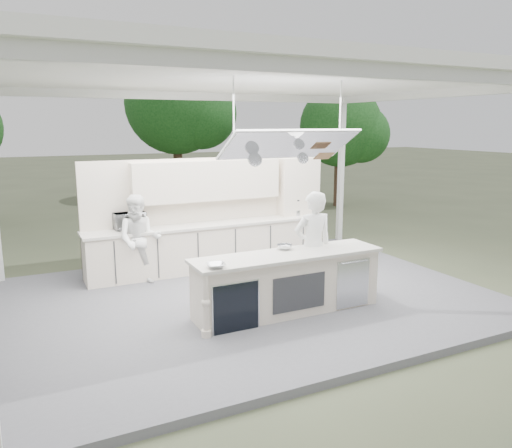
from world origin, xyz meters
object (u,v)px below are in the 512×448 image
demo_island (287,283)px  back_counter (211,246)px  head_chef (313,247)px  sous_chef (139,240)px

demo_island → back_counter: 2.82m
demo_island → back_counter: same height
back_counter → head_chef: 2.70m
back_counter → head_chef: size_ratio=2.74×
demo_island → sous_chef: sous_chef is taller
demo_island → back_counter: size_ratio=0.61×
back_counter → sous_chef: size_ratio=3.04×
head_chef → sous_chef: 3.22m
back_counter → head_chef: head_chef is taller
demo_island → back_counter: (-0.18, 2.81, 0.00)m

